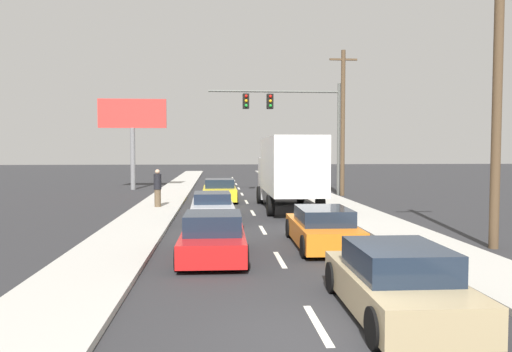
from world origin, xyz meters
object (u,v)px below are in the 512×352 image
at_px(traffic_signal_mast, 287,112).
at_px(utility_pole_near, 497,101).
at_px(roadside_billboard, 132,123).
at_px(car_yellow, 220,191).
at_px(pedestrian_near_corner, 158,188).
at_px(box_truck, 289,169).
at_px(car_red, 213,237).
at_px(car_tan, 397,283).
at_px(utility_pole_mid, 343,121).
at_px(car_silver, 212,207).
at_px(car_orange, 322,228).

distance_m(traffic_signal_mast, utility_pole_near, 18.30).
bearing_deg(roadside_billboard, utility_pole_near, -58.06).
bearing_deg(car_yellow, pedestrian_near_corner, -129.15).
height_order(car_yellow, box_truck, box_truck).
height_order(car_red, traffic_signal_mast, traffic_signal_mast).
distance_m(car_tan, roadside_billboard, 30.94).
relative_size(car_tan, utility_pole_mid, 0.43).
relative_size(car_yellow, utility_pole_mid, 0.46).
relative_size(car_yellow, roadside_billboard, 0.63).
relative_size(car_yellow, pedestrian_near_corner, 2.29).
bearing_deg(box_truck, car_silver, -140.22).
distance_m(car_silver, utility_pole_mid, 14.18).
height_order(car_tan, traffic_signal_mast, traffic_signal_mast).
height_order(utility_pole_near, roadside_billboard, utility_pole_near).
bearing_deg(roadside_billboard, car_yellow, -54.16).
bearing_deg(traffic_signal_mast, roadside_billboard, 152.72).
distance_m(box_truck, utility_pole_mid, 9.24).
bearing_deg(car_silver, car_orange, -60.53).
height_order(car_yellow, car_tan, car_yellow).
relative_size(box_truck, utility_pole_mid, 0.86).
distance_m(box_truck, car_orange, 9.33).
bearing_deg(roadside_billboard, car_tan, -71.94).
relative_size(box_truck, car_tan, 1.99).
height_order(car_yellow, car_orange, car_yellow).
bearing_deg(box_truck, car_red, -109.19).
bearing_deg(car_orange, utility_pole_mid, 73.52).
relative_size(car_yellow, utility_pole_near, 0.50).
xyz_separation_m(car_orange, utility_pole_mid, (4.94, 16.69, 4.28)).
distance_m(utility_pole_mid, pedestrian_near_corner, 13.51).
bearing_deg(utility_pole_near, utility_pole_mid, 90.56).
height_order(car_silver, car_orange, car_orange).
relative_size(car_yellow, box_truck, 0.53).
bearing_deg(utility_pole_near, car_tan, -132.20).
xyz_separation_m(car_yellow, car_tan, (3.06, -20.20, 0.00)).
xyz_separation_m(car_silver, utility_pole_near, (8.55, -6.78, 3.90)).
relative_size(car_red, roadside_billboard, 0.61).
bearing_deg(box_truck, car_yellow, 126.02).
bearing_deg(car_orange, car_tan, -90.20).
relative_size(box_truck, utility_pole_near, 0.94).
bearing_deg(car_tan, car_yellow, 98.60).
bearing_deg(car_tan, car_orange, 89.80).
height_order(box_truck, traffic_signal_mast, traffic_signal_mast).
distance_m(car_silver, box_truck, 5.10).
xyz_separation_m(box_truck, car_tan, (-0.33, -15.55, -1.48)).
height_order(box_truck, car_tan, box_truck).
height_order(car_silver, utility_pole_mid, utility_pole_mid).
xyz_separation_m(traffic_signal_mast, utility_pole_mid, (3.61, -0.49, -0.63)).
xyz_separation_m(car_yellow, car_silver, (-0.36, -7.77, -0.04)).
relative_size(car_orange, car_tan, 1.08).
bearing_deg(car_red, car_silver, 90.69).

